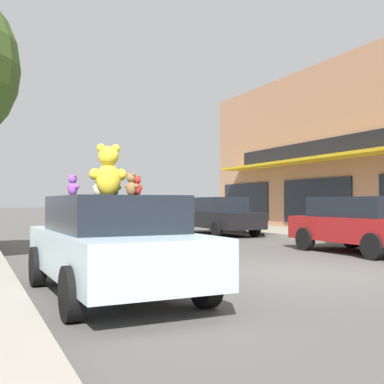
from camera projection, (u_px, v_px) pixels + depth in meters
The scene contains 11 objects.
ground_plane at pixel (299, 274), 9.00m from camera, with size 260.00×260.00×0.00m, color #514F4C.
plush_art_car at pixel (112, 243), 6.89m from camera, with size 1.96×4.15×1.43m.
teddy_bear_giant at pixel (108, 171), 7.08m from camera, with size 0.57×0.36×0.77m.
teddy_bear_purple at pixel (73, 185), 6.83m from camera, with size 0.19×0.23×0.31m.
teddy_bear_teal at pixel (113, 189), 7.51m from camera, with size 0.14×0.17×0.23m.
teddy_bear_green at pixel (114, 186), 7.31m from camera, with size 0.24×0.15×0.32m.
teddy_bear_brown at pixel (131, 185), 6.78m from camera, with size 0.20×0.24×0.33m.
teddy_bear_red at pixel (137, 186), 6.94m from camera, with size 0.22×0.16×0.30m.
teddy_bear_cream at pixel (98, 186), 7.51m from camera, with size 0.20×0.26×0.35m.
parked_car_far_center at pixel (361, 223), 12.62m from camera, with size 1.89×4.01×1.48m.
parked_car_far_right at pixel (218, 216), 19.91m from camera, with size 1.89×4.78×1.55m.
Camera 1 is at (-5.61, -7.36, 1.33)m, focal length 45.00 mm.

